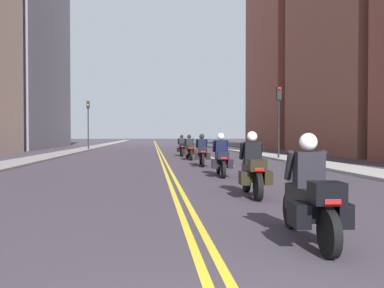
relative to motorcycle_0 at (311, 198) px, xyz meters
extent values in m
plane|color=#39323C|center=(-1.55, 43.97, -0.65)|extent=(264.00, 264.00, 0.00)
cube|color=gray|center=(-9.48, 43.97, -0.59)|extent=(2.09, 144.00, 0.12)
cube|color=#999C96|center=(6.38, 43.97, -0.59)|extent=(2.09, 144.00, 0.12)
cube|color=yellow|center=(-1.67, 43.97, -0.64)|extent=(0.12, 132.00, 0.01)
cube|color=yellow|center=(-1.43, 43.97, -0.64)|extent=(0.12, 132.00, 0.01)
cube|color=silver|center=(1.89, 3.97, -0.64)|extent=(0.14, 2.40, 0.01)
cube|color=silver|center=(1.89, 9.97, -0.64)|extent=(0.14, 2.40, 0.01)
cube|color=silver|center=(1.89, 15.97, -0.64)|extent=(0.14, 2.40, 0.01)
cube|color=silver|center=(1.89, 21.97, -0.64)|extent=(0.14, 2.40, 0.01)
cube|color=silver|center=(1.89, 27.97, -0.64)|extent=(0.14, 2.40, 0.01)
cube|color=silver|center=(1.89, 33.97, -0.64)|extent=(0.14, 2.40, 0.01)
cube|color=silver|center=(1.89, 39.97, -0.64)|extent=(0.14, 2.40, 0.01)
cube|color=silver|center=(1.89, 45.97, -0.64)|extent=(0.14, 2.40, 0.01)
cube|color=silver|center=(1.89, 51.97, -0.64)|extent=(0.14, 2.40, 0.01)
cube|color=slate|center=(-17.10, 44.78, 10.77)|extent=(6.26, 20.26, 22.83)
cube|color=#2D3847|center=(-20.25, 44.78, 5.06)|extent=(0.04, 17.02, 0.90)
cube|color=brown|center=(15.53, 43.14, 12.47)|extent=(9.32, 14.60, 26.24)
cube|color=#2D3847|center=(20.21, 43.14, 5.91)|extent=(0.04, 12.26, 0.90)
cube|color=#2D3847|center=(20.21, 43.14, 13.13)|extent=(0.04, 12.26, 0.90)
cylinder|color=black|center=(0.05, 0.95, -0.34)|extent=(0.14, 0.62, 0.61)
cylinder|color=black|center=(-0.04, -0.69, -0.34)|extent=(0.14, 0.62, 0.61)
cube|color=silver|center=(0.05, 0.95, -0.02)|extent=(0.16, 0.33, 0.04)
cube|color=black|center=(0.01, 0.13, -0.06)|extent=(0.38, 1.26, 0.40)
cube|color=black|center=(-0.03, -0.60, 0.16)|extent=(0.42, 0.38, 0.28)
cube|color=red|center=(-0.04, -0.79, 0.08)|extent=(0.20, 0.04, 0.06)
cube|color=black|center=(-0.30, -0.34, -0.16)|extent=(0.22, 0.45, 0.32)
cube|color=black|center=(0.26, -0.37, -0.16)|extent=(0.22, 0.45, 0.32)
cube|color=#B2C1CC|center=(0.03, 0.66, 0.32)|extent=(0.37, 0.14, 0.36)
cube|color=black|center=(0.00, 0.08, 0.40)|extent=(0.41, 0.28, 0.52)
cylinder|color=black|center=(-0.23, 0.25, 0.45)|extent=(0.11, 0.29, 0.45)
cylinder|color=black|center=(0.25, 0.22, 0.45)|extent=(0.11, 0.29, 0.45)
sphere|color=white|center=(0.01, 0.11, 0.79)|extent=(0.26, 0.26, 0.26)
cylinder|color=black|center=(0.31, 5.22, -0.32)|extent=(0.16, 0.67, 0.67)
cylinder|color=black|center=(0.23, 3.72, -0.32)|extent=(0.16, 0.67, 0.67)
cube|color=silver|center=(0.31, 5.22, 0.04)|extent=(0.16, 0.33, 0.04)
cube|color=black|center=(0.27, 4.47, -0.04)|extent=(0.38, 1.16, 0.40)
cube|color=black|center=(0.24, 3.80, 0.18)|extent=(0.42, 0.38, 0.28)
cube|color=red|center=(0.23, 3.61, 0.10)|extent=(0.20, 0.04, 0.06)
cube|color=black|center=(-0.03, 4.04, -0.14)|extent=(0.22, 0.45, 0.32)
cube|color=black|center=(0.53, 4.01, -0.14)|extent=(0.22, 0.45, 0.32)
cube|color=#B2C1CC|center=(0.29, 4.95, 0.34)|extent=(0.37, 0.14, 0.36)
cube|color=black|center=(0.27, 4.42, 0.44)|extent=(0.41, 0.28, 0.55)
cylinder|color=black|center=(0.04, 4.58, 0.49)|extent=(0.11, 0.29, 0.45)
cylinder|color=black|center=(0.51, 4.56, 0.49)|extent=(0.11, 0.29, 0.45)
sphere|color=white|center=(0.27, 4.45, 0.86)|extent=(0.26, 0.26, 0.26)
cylinder|color=black|center=(0.38, 10.30, -0.33)|extent=(0.14, 0.64, 0.63)
cylinder|color=black|center=(0.30, 8.72, -0.33)|extent=(0.14, 0.64, 0.63)
cube|color=silver|center=(0.38, 10.30, 0.00)|extent=(0.16, 0.33, 0.04)
cube|color=black|center=(0.34, 9.51, -0.05)|extent=(0.38, 1.22, 0.40)
cube|color=black|center=(0.30, 8.80, 0.17)|extent=(0.42, 0.38, 0.28)
cube|color=red|center=(0.29, 8.61, 0.09)|extent=(0.20, 0.04, 0.06)
cube|color=black|center=(0.04, 9.05, -0.15)|extent=(0.22, 0.45, 0.32)
cube|color=black|center=(0.60, 9.02, -0.15)|extent=(0.22, 0.45, 0.32)
cube|color=#B2C1CC|center=(0.36, 10.01, 0.33)|extent=(0.37, 0.14, 0.36)
cube|color=black|center=(0.34, 9.46, 0.43)|extent=(0.41, 0.28, 0.56)
cylinder|color=black|center=(0.11, 9.62, 0.48)|extent=(0.11, 0.29, 0.45)
cylinder|color=black|center=(0.58, 9.59, 0.48)|extent=(0.11, 0.29, 0.45)
sphere|color=white|center=(0.34, 9.49, 0.85)|extent=(0.26, 0.26, 0.26)
cylinder|color=black|center=(0.30, 15.42, -0.31)|extent=(0.14, 0.68, 0.67)
cylinder|color=black|center=(0.20, 13.78, -0.31)|extent=(0.14, 0.68, 0.67)
cube|color=silver|center=(0.30, 15.42, 0.04)|extent=(0.16, 0.33, 0.04)
cube|color=black|center=(0.25, 14.60, -0.03)|extent=(0.39, 1.27, 0.40)
cube|color=black|center=(0.21, 13.86, 0.19)|extent=(0.42, 0.38, 0.28)
cube|color=red|center=(0.20, 13.67, 0.11)|extent=(0.20, 0.04, 0.06)
cube|color=black|center=(-0.06, 14.12, -0.13)|extent=(0.22, 0.45, 0.32)
cube|color=black|center=(0.50, 14.09, -0.13)|extent=(0.22, 0.45, 0.32)
cube|color=#B2C1CC|center=(0.28, 15.12, 0.35)|extent=(0.37, 0.14, 0.36)
cube|color=black|center=(0.25, 14.55, 0.43)|extent=(0.41, 0.28, 0.52)
cylinder|color=black|center=(0.02, 14.71, 0.48)|extent=(0.12, 0.29, 0.45)
cylinder|color=black|center=(0.50, 14.69, 0.48)|extent=(0.12, 0.29, 0.45)
sphere|color=black|center=(0.25, 14.58, 0.83)|extent=(0.26, 0.26, 0.26)
cylinder|color=black|center=(0.06, 20.64, -0.31)|extent=(0.16, 0.68, 0.68)
cylinder|color=black|center=(0.14, 19.10, -0.31)|extent=(0.16, 0.68, 0.68)
cube|color=silver|center=(0.06, 20.64, 0.05)|extent=(0.16, 0.33, 0.04)
cube|color=black|center=(0.10, 19.87, -0.03)|extent=(0.38, 1.19, 0.40)
cube|color=black|center=(0.13, 19.17, 0.19)|extent=(0.42, 0.38, 0.28)
cube|color=red|center=(0.14, 18.98, 0.11)|extent=(0.20, 0.04, 0.06)
cube|color=black|center=(-0.16, 19.39, -0.13)|extent=(0.22, 0.45, 0.32)
cube|color=black|center=(0.40, 19.42, -0.13)|extent=(0.22, 0.45, 0.32)
cube|color=#B2C1CC|center=(0.07, 20.37, 0.35)|extent=(0.37, 0.14, 0.36)
cube|color=black|center=(0.10, 19.82, 0.42)|extent=(0.41, 0.28, 0.50)
cylinder|color=black|center=(-0.15, 19.96, 0.47)|extent=(0.11, 0.29, 0.45)
cylinder|color=black|center=(0.33, 19.98, 0.47)|extent=(0.11, 0.29, 0.45)
sphere|color=black|center=(0.10, 19.85, 0.81)|extent=(0.26, 0.26, 0.26)
cylinder|color=black|center=(-0.02, 25.22, -0.33)|extent=(0.15, 0.63, 0.63)
cylinder|color=black|center=(-0.05, 23.61, -0.33)|extent=(0.15, 0.63, 0.63)
cube|color=silver|center=(-0.02, 25.22, 0.00)|extent=(0.14, 0.32, 0.04)
cube|color=black|center=(-0.03, 24.42, -0.05)|extent=(0.34, 1.23, 0.40)
cube|color=black|center=(-0.05, 23.69, 0.17)|extent=(0.41, 0.37, 0.28)
cube|color=red|center=(-0.05, 23.50, 0.09)|extent=(0.20, 0.03, 0.06)
cube|color=black|center=(-0.32, 23.94, -0.15)|extent=(0.21, 0.44, 0.32)
cube|color=black|center=(0.24, 23.93, -0.15)|extent=(0.21, 0.44, 0.32)
cube|color=#B2C1CC|center=(-0.03, 24.93, 0.33)|extent=(0.36, 0.13, 0.36)
cube|color=black|center=(-0.04, 24.37, 0.40)|extent=(0.40, 0.27, 0.52)
cylinder|color=black|center=(-0.27, 24.52, 0.45)|extent=(0.10, 0.28, 0.45)
cylinder|color=black|center=(0.21, 24.51, 0.45)|extent=(0.10, 0.28, 0.45)
sphere|color=black|center=(-0.04, 24.40, 0.80)|extent=(0.26, 0.26, 0.26)
cylinder|color=black|center=(5.73, 19.39, 1.26)|extent=(0.12, 0.12, 3.82)
cube|color=black|center=(5.73, 19.39, 3.52)|extent=(0.28, 0.28, 0.80)
sphere|color=red|center=(5.73, 19.24, 3.80)|extent=(0.18, 0.18, 0.18)
cylinder|color=black|center=(-8.84, 37.60, 1.53)|extent=(0.12, 0.12, 4.36)
cube|color=black|center=(-8.84, 37.60, 4.06)|extent=(0.28, 0.28, 0.80)
sphere|color=yellow|center=(-8.84, 37.45, 4.06)|extent=(0.18, 0.18, 0.18)
camera|label=1|loc=(-2.24, -5.53, 0.89)|focal=37.98mm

